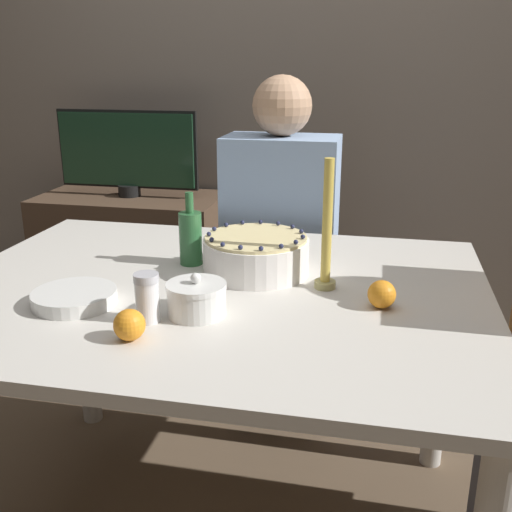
{
  "coord_description": "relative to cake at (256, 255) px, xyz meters",
  "views": [
    {
      "loc": [
        0.4,
        -1.34,
        1.3
      ],
      "look_at": [
        0.09,
        0.12,
        0.81
      ],
      "focal_mm": 42.0,
      "sensor_mm": 36.0,
      "label": 1
    }
  ],
  "objects": [
    {
      "name": "wall_behind",
      "position": [
        -0.09,
        1.28,
        0.48
      ],
      "size": [
        8.0,
        0.05,
        2.6
      ],
      "color": "slate",
      "rests_on": "ground_plane"
    },
    {
      "name": "dining_table",
      "position": [
        -0.09,
        -0.12,
        -0.16
      ],
      "size": [
        1.36,
        1.05,
        0.77
      ],
      "color": "beige",
      "rests_on": "ground_plane"
    },
    {
      "name": "cake",
      "position": [
        0.0,
        0.0,
        0.0
      ],
      "size": [
        0.28,
        0.28,
        0.11
      ],
      "color": "white",
      "rests_on": "dining_table"
    },
    {
      "name": "sugar_bowl",
      "position": [
        -0.07,
        -0.29,
        -0.01
      ],
      "size": [
        0.13,
        0.13,
        0.1
      ],
      "color": "white",
      "rests_on": "dining_table"
    },
    {
      "name": "sugar_shaker",
      "position": [
        -0.16,
        -0.35,
        0.0
      ],
      "size": [
        0.05,
        0.05,
        0.11
      ],
      "color": "white",
      "rests_on": "dining_table"
    },
    {
      "name": "plate_stack",
      "position": [
        -0.36,
        -0.3,
        -0.03
      ],
      "size": [
        0.19,
        0.19,
        0.03
      ],
      "color": "white",
      "rests_on": "dining_table"
    },
    {
      "name": "candle",
      "position": [
        0.19,
        -0.07,
        0.08
      ],
      "size": [
        0.05,
        0.05,
        0.32
      ],
      "color": "tan",
      "rests_on": "dining_table"
    },
    {
      "name": "bottle",
      "position": [
        -0.19,
        0.03,
        0.03
      ],
      "size": [
        0.06,
        0.06,
        0.2
      ],
      "color": "#2D6638",
      "rests_on": "dining_table"
    },
    {
      "name": "orange_fruit_0",
      "position": [
        0.33,
        -0.17,
        -0.02
      ],
      "size": [
        0.06,
        0.06,
        0.06
      ],
      "color": "orange",
      "rests_on": "dining_table"
    },
    {
      "name": "orange_fruit_1",
      "position": [
        -0.16,
        -0.44,
        -0.02
      ],
      "size": [
        0.06,
        0.06,
        0.06
      ],
      "color": "orange",
      "rests_on": "dining_table"
    },
    {
      "name": "person_man_blue_shirt",
      "position": [
        -0.04,
        0.6,
        -0.27
      ],
      "size": [
        0.4,
        0.34,
        1.26
      ],
      "rotation": [
        0.0,
        0.0,
        3.14
      ],
      "color": "#2D2D38",
      "rests_on": "ground_plane"
    },
    {
      "name": "side_cabinet",
      "position": [
        -0.8,
        1.02,
        -0.46
      ],
      "size": [
        0.83,
        0.43,
        0.72
      ],
      "color": "#4C3828",
      "rests_on": "ground_plane"
    },
    {
      "name": "tv_monitor",
      "position": [
        -0.8,
        1.02,
        0.1
      ],
      "size": [
        0.64,
        0.1,
        0.38
      ],
      "color": "black",
      "rests_on": "side_cabinet"
    }
  ]
}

